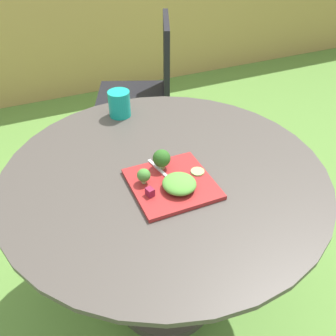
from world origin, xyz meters
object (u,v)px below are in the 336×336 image
Objects in this scene: patio_chair at (148,84)px; drinking_glass at (120,105)px; fork at (165,175)px; salad_plate at (172,184)px.

patio_chair reaches higher than drinking_glass.
drinking_glass is 0.69× the size of fork.
fork reaches higher than salad_plate.
patio_chair is 5.83× the size of fork.
fork is at bearing -107.89° from patio_chair.
drinking_glass reaches higher than salad_plate.
patio_chair reaches higher than fork.
patio_chair is 1.14m from fork.
patio_chair reaches higher than salad_plate.
fork is (-0.01, 0.04, 0.01)m from salad_plate.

